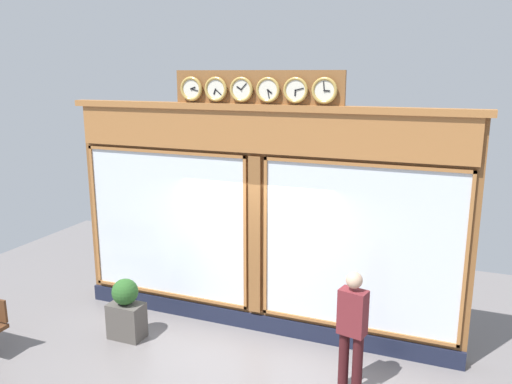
% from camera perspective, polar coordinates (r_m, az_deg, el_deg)
% --- Properties ---
extents(shop_facade, '(6.66, 0.42, 4.23)m').
position_cam_1_polar(shop_facade, '(8.31, 0.32, -2.91)').
color(shop_facade, brown).
rests_on(shop_facade, ground_plane).
extents(pedestrian, '(0.40, 0.30, 1.69)m').
position_cam_1_polar(pedestrian, '(7.12, 10.63, -14.43)').
color(pedestrian, '#3A1316').
rests_on(pedestrian, ground_plane).
extents(planter_box, '(0.56, 0.36, 0.59)m').
position_cam_1_polar(planter_box, '(8.79, -14.16, -13.69)').
color(planter_box, '#4C4742').
rests_on(planter_box, ground_plane).
extents(planter_shrub, '(0.42, 0.42, 0.42)m').
position_cam_1_polar(planter_shrub, '(8.58, -14.35, -10.69)').
color(planter_shrub, '#285623').
rests_on(planter_shrub, planter_box).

